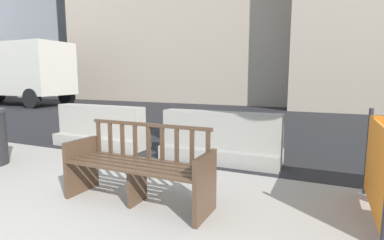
% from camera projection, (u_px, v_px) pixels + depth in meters
% --- Properties ---
extents(street_asphalt, '(120.00, 12.00, 0.01)m').
position_uv_depth(street_asphalt, '(256.00, 118.00, 10.27)').
color(street_asphalt, black).
rests_on(street_asphalt, ground).
extents(street_bench, '(1.70, 0.56, 0.88)m').
position_uv_depth(street_bench, '(138.00, 168.00, 3.33)').
color(street_bench, '#473323').
rests_on(street_bench, ground).
extents(jersey_barrier_centre, '(2.01, 0.70, 0.84)m').
position_uv_depth(jersey_barrier_centre, '(220.00, 141.00, 5.01)').
color(jersey_barrier_centre, gray).
rests_on(jersey_barrier_centre, ground).
extents(jersey_barrier_left, '(2.01, 0.72, 0.84)m').
position_uv_depth(jersey_barrier_left, '(101.00, 130.00, 6.08)').
color(jersey_barrier_left, '#9E998E').
rests_on(jersey_barrier_left, ground).
extents(delivery_truck, '(6.84, 2.43, 3.05)m').
position_uv_depth(delivery_truck, '(13.00, 72.00, 15.23)').
color(delivery_truck, '#B2281E').
rests_on(delivery_truck, ground).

